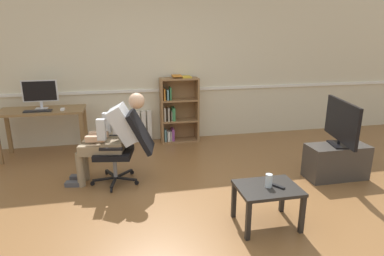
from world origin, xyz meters
TOP-DOWN VIEW (x-y plane):
  - ground_plane at (0.00, 0.00)m, footprint 18.00×18.00m
  - back_wall at (0.00, 2.65)m, footprint 12.00×0.13m
  - computer_desk at (-1.97, 2.15)m, footprint 1.28×0.58m
  - imac_monitor at (-1.98, 2.23)m, footprint 0.52×0.14m
  - keyboard at (-1.99, 2.01)m, footprint 0.40×0.12m
  - computer_mouse at (-1.64, 2.03)m, footprint 0.06×0.10m
  - bookshelf at (0.22, 2.45)m, footprint 0.67×0.29m
  - radiator at (-0.58, 2.54)m, footprint 0.69×0.08m
  - office_chair at (-0.71, 0.88)m, footprint 0.87×0.62m
  - person_seated at (-0.88, 0.91)m, footprint 1.06×0.48m
  - tv_stand at (2.05, 0.43)m, footprint 0.81×0.37m
  - tv_screen at (2.05, 0.43)m, footprint 0.26×0.90m
  - coffee_table at (0.65, -0.44)m, footprint 0.62×0.47m
  - drinking_glass at (0.65, -0.44)m, footprint 0.07×0.07m
  - spare_remote at (0.74, -0.46)m, footprint 0.11×0.14m

SIDE VIEW (x-z plane):
  - ground_plane at x=0.00m, z-range 0.00..0.00m
  - tv_stand at x=2.05m, z-range 0.00..0.47m
  - radiator at x=-0.58m, z-range 0.00..0.57m
  - coffee_table at x=0.65m, z-range 0.14..0.57m
  - spare_remote at x=0.74m, z-range 0.43..0.45m
  - drinking_glass at x=0.65m, z-range 0.43..0.56m
  - office_chair at x=-0.71m, z-range 0.04..1.00m
  - bookshelf at x=0.22m, z-range -0.04..1.16m
  - computer_desk at x=-1.97m, z-range 0.26..1.02m
  - person_seated at x=-0.88m, z-range 0.05..1.24m
  - keyboard at x=-1.99m, z-range 0.76..0.78m
  - computer_mouse at x=-1.64m, z-range 0.76..0.79m
  - tv_screen at x=2.05m, z-range 0.48..1.08m
  - imac_monitor at x=-1.98m, z-range 0.79..1.24m
  - back_wall at x=0.00m, z-range 0.00..2.70m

